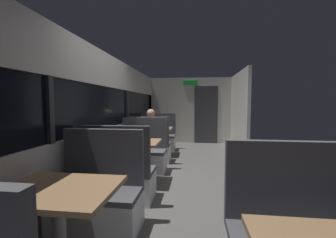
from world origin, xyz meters
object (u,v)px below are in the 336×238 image
(dining_table_near_window, at_px, (58,200))
(dining_table_far_window, at_px, (155,131))
(dining_table_mid_window, at_px, (134,147))
(coffee_cup_primary, at_px, (126,139))
(bench_mid_window_facing_end, at_px, (120,178))
(bench_mid_window_facing_entry, at_px, (143,155))
(bench_far_window_facing_entry, at_px, (160,139))
(bench_far_window_facing_end, at_px, (150,148))
(bench_near_window_facing_entry, at_px, (98,200))
(seated_passenger, at_px, (151,139))

(dining_table_near_window, bearing_deg, dining_table_far_window, 90.00)
(dining_table_mid_window, bearing_deg, coffee_cup_primary, -151.21)
(bench_mid_window_facing_end, distance_m, bench_mid_window_facing_entry, 1.40)
(bench_mid_window_facing_entry, distance_m, bench_far_window_facing_entry, 2.13)
(dining_table_near_window, distance_m, bench_mid_window_facing_entry, 2.84)
(bench_far_window_facing_entry, bearing_deg, bench_mid_window_facing_entry, -90.00)
(bench_mid_window_facing_end, xyz_separation_m, bench_far_window_facing_end, (0.00, 2.13, 0.00))
(bench_far_window_facing_end, bearing_deg, coffee_cup_primary, -94.17)
(bench_mid_window_facing_entry, height_order, dining_table_far_window, bench_mid_window_facing_entry)
(coffee_cup_primary, bearing_deg, dining_table_mid_window, 28.79)
(dining_table_mid_window, bearing_deg, bench_far_window_facing_entry, 90.00)
(bench_mid_window_facing_end, height_order, bench_far_window_facing_entry, same)
(bench_near_window_facing_entry, bearing_deg, seated_passenger, 90.00)
(bench_mid_window_facing_end, height_order, dining_table_far_window, bench_mid_window_facing_end)
(bench_mid_window_facing_entry, relative_size, bench_far_window_facing_entry, 1.00)
(dining_table_near_window, distance_m, bench_mid_window_facing_end, 1.46)
(dining_table_far_window, xyz_separation_m, bench_far_window_facing_end, (0.00, -0.70, -0.31))
(dining_table_far_window, bearing_deg, bench_mid_window_facing_end, -90.00)
(bench_mid_window_facing_end, distance_m, seated_passenger, 2.21)
(dining_table_far_window, distance_m, seated_passenger, 0.64)
(dining_table_mid_window, relative_size, bench_far_window_facing_entry, 0.82)
(bench_mid_window_facing_entry, xyz_separation_m, bench_far_window_facing_end, (0.00, 0.73, 0.00))
(dining_table_mid_window, relative_size, bench_far_window_facing_end, 0.82)
(bench_near_window_facing_entry, relative_size, seated_passenger, 0.87)
(bench_far_window_facing_entry, xyz_separation_m, seated_passenger, (0.00, -1.33, 0.21))
(dining_table_far_window, bearing_deg, coffee_cup_primary, -92.84)
(bench_mid_window_facing_entry, bearing_deg, bench_mid_window_facing_end, -90.00)
(bench_mid_window_facing_entry, bearing_deg, bench_far_window_facing_end, 90.00)
(dining_table_near_window, distance_m, dining_table_far_window, 4.26)
(seated_passenger, bearing_deg, dining_table_far_window, 90.00)
(bench_mid_window_facing_entry, bearing_deg, dining_table_far_window, 90.00)
(bench_far_window_facing_entry, distance_m, seated_passenger, 1.34)
(dining_table_near_window, relative_size, dining_table_far_window, 1.00)
(bench_mid_window_facing_end, bearing_deg, bench_far_window_facing_end, 90.00)
(bench_mid_window_facing_end, distance_m, bench_far_window_facing_end, 2.13)
(dining_table_far_window, xyz_separation_m, seated_passenger, (0.00, -0.63, -0.10))
(seated_passenger, height_order, coffee_cup_primary, seated_passenger)
(dining_table_mid_window, relative_size, dining_table_far_window, 1.00)
(bench_mid_window_facing_end, bearing_deg, coffee_cup_primary, 99.63)
(bench_mid_window_facing_end, height_order, bench_far_window_facing_end, same)
(bench_mid_window_facing_entry, xyz_separation_m, dining_table_far_window, (0.00, 1.43, 0.31))
(dining_table_mid_window, distance_m, bench_far_window_facing_entry, 2.84)
(bench_far_window_facing_end, distance_m, seated_passenger, 0.22)
(dining_table_mid_window, height_order, coffee_cup_primary, coffee_cup_primary)
(bench_near_window_facing_entry, bearing_deg, bench_far_window_facing_end, 90.00)
(dining_table_far_window, relative_size, bench_far_window_facing_end, 0.82)
(dining_table_near_window, xyz_separation_m, bench_near_window_facing_entry, (0.00, 0.70, -0.31))
(bench_far_window_facing_end, bearing_deg, bench_mid_window_facing_entry, -90.00)
(dining_table_near_window, relative_size, dining_table_mid_window, 1.00)
(bench_far_window_facing_entry, bearing_deg, bench_mid_window_facing_end, -90.00)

